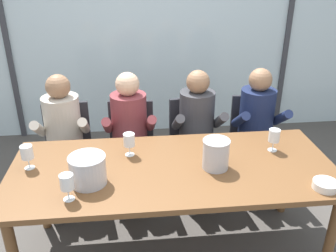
{
  "coord_description": "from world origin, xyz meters",
  "views": [
    {
      "loc": [
        -0.26,
        -2.16,
        2.11
      ],
      "look_at": [
        0.0,
        0.35,
        0.92
      ],
      "focal_mm": 38.66,
      "sensor_mm": 36.0,
      "label": 1
    }
  ],
  "objects_px": {
    "person_maroon_top": "(130,131)",
    "dining_table": "(173,175)",
    "chair_right_of_center": "(253,135)",
    "wine_glass_by_right_taster": "(129,141)",
    "chair_left_of_center": "(131,141)",
    "person_charcoal_jacket": "(198,128)",
    "person_beige_jumper": "(63,134)",
    "tasting_bowl": "(325,185)",
    "chair_near_curtain": "(68,144)",
    "person_navy_polo": "(258,125)",
    "wine_glass_center_pour": "(67,183)",
    "ice_bucket_primary": "(216,153)",
    "wine_glass_by_left_taster": "(27,153)",
    "ice_bucket_secondary": "(88,169)",
    "chair_center": "(193,137)",
    "wine_glass_near_bucket": "(274,136)"
  },
  "relations": [
    {
      "from": "person_beige_jumper",
      "to": "person_navy_polo",
      "type": "xyz_separation_m",
      "value": [
        1.77,
        -0.0,
        0.0
      ]
    },
    {
      "from": "tasting_bowl",
      "to": "wine_glass_by_left_taster",
      "type": "xyz_separation_m",
      "value": [
        -1.93,
        0.44,
        0.09
      ]
    },
    {
      "from": "dining_table",
      "to": "ice_bucket_primary",
      "type": "height_order",
      "value": "ice_bucket_primary"
    },
    {
      "from": "person_maroon_top",
      "to": "tasting_bowl",
      "type": "bearing_deg",
      "value": -43.01
    },
    {
      "from": "person_beige_jumper",
      "to": "ice_bucket_primary",
      "type": "relative_size",
      "value": 5.64
    },
    {
      "from": "person_maroon_top",
      "to": "wine_glass_by_right_taster",
      "type": "bearing_deg",
      "value": -90.73
    },
    {
      "from": "person_navy_polo",
      "to": "wine_glass_by_right_taster",
      "type": "relative_size",
      "value": 6.96
    },
    {
      "from": "person_beige_jumper",
      "to": "tasting_bowl",
      "type": "height_order",
      "value": "person_beige_jumper"
    },
    {
      "from": "wine_glass_by_left_taster",
      "to": "wine_glass_center_pour",
      "type": "relative_size",
      "value": 1.0
    },
    {
      "from": "chair_left_of_center",
      "to": "chair_right_of_center",
      "type": "height_order",
      "value": "same"
    },
    {
      "from": "chair_right_of_center",
      "to": "person_charcoal_jacket",
      "type": "height_order",
      "value": "person_charcoal_jacket"
    },
    {
      "from": "person_charcoal_jacket",
      "to": "ice_bucket_primary",
      "type": "distance_m",
      "value": 0.82
    },
    {
      "from": "chair_left_of_center",
      "to": "ice_bucket_secondary",
      "type": "distance_m",
      "value": 1.12
    },
    {
      "from": "person_beige_jumper",
      "to": "tasting_bowl",
      "type": "relative_size",
      "value": 7.64
    },
    {
      "from": "person_charcoal_jacket",
      "to": "wine_glass_center_pour",
      "type": "distance_m",
      "value": 1.47
    },
    {
      "from": "ice_bucket_primary",
      "to": "wine_glass_by_right_taster",
      "type": "relative_size",
      "value": 1.23
    },
    {
      "from": "chair_right_of_center",
      "to": "wine_glass_by_left_taster",
      "type": "distance_m",
      "value": 2.09
    },
    {
      "from": "person_navy_polo",
      "to": "wine_glass_center_pour",
      "type": "distance_m",
      "value": 1.9
    },
    {
      "from": "tasting_bowl",
      "to": "wine_glass_center_pour",
      "type": "xyz_separation_m",
      "value": [
        -1.6,
        0.05,
        0.09
      ]
    },
    {
      "from": "chair_center",
      "to": "wine_glass_near_bucket",
      "type": "distance_m",
      "value": 0.96
    },
    {
      "from": "ice_bucket_secondary",
      "to": "wine_glass_by_right_taster",
      "type": "height_order",
      "value": "ice_bucket_secondary"
    },
    {
      "from": "dining_table",
      "to": "person_navy_polo",
      "type": "xyz_separation_m",
      "value": [
        0.88,
        0.76,
        0.0
      ]
    },
    {
      "from": "chair_right_of_center",
      "to": "wine_glass_by_right_taster",
      "type": "bearing_deg",
      "value": -142.71
    },
    {
      "from": "dining_table",
      "to": "person_navy_polo",
      "type": "height_order",
      "value": "person_navy_polo"
    },
    {
      "from": "chair_center",
      "to": "wine_glass_by_right_taster",
      "type": "bearing_deg",
      "value": -138.73
    },
    {
      "from": "chair_right_of_center",
      "to": "tasting_bowl",
      "type": "xyz_separation_m",
      "value": [
        0.04,
        -1.26,
        0.27
      ]
    },
    {
      "from": "chair_right_of_center",
      "to": "wine_glass_by_right_taster",
      "type": "relative_size",
      "value": 5.12
    },
    {
      "from": "chair_center",
      "to": "person_navy_polo",
      "type": "relative_size",
      "value": 0.74
    },
    {
      "from": "person_maroon_top",
      "to": "dining_table",
      "type": "bearing_deg",
      "value": -68.99
    },
    {
      "from": "chair_left_of_center",
      "to": "person_maroon_top",
      "type": "distance_m",
      "value": 0.21
    },
    {
      "from": "chair_left_of_center",
      "to": "wine_glass_by_right_taster",
      "type": "height_order",
      "value": "wine_glass_by_right_taster"
    },
    {
      "from": "ice_bucket_primary",
      "to": "wine_glass_by_left_taster",
      "type": "bearing_deg",
      "value": 174.51
    },
    {
      "from": "person_navy_polo",
      "to": "person_maroon_top",
      "type": "bearing_deg",
      "value": 179.87
    },
    {
      "from": "tasting_bowl",
      "to": "wine_glass_by_right_taster",
      "type": "xyz_separation_m",
      "value": [
        -1.23,
        0.56,
        0.09
      ]
    },
    {
      "from": "ice_bucket_secondary",
      "to": "tasting_bowl",
      "type": "xyz_separation_m",
      "value": [
        1.5,
        -0.22,
        -0.08
      ]
    },
    {
      "from": "chair_center",
      "to": "wine_glass_by_right_taster",
      "type": "relative_size",
      "value": 5.12
    },
    {
      "from": "wine_glass_by_left_taster",
      "to": "person_maroon_top",
      "type": "bearing_deg",
      "value": 44.07
    },
    {
      "from": "wine_glass_near_bucket",
      "to": "person_navy_polo",
      "type": "bearing_deg",
      "value": 80.21
    },
    {
      "from": "person_charcoal_jacket",
      "to": "person_navy_polo",
      "type": "height_order",
      "value": "same"
    },
    {
      "from": "chair_near_curtain",
      "to": "wine_glass_by_right_taster",
      "type": "xyz_separation_m",
      "value": [
        0.58,
        -0.7,
        0.36
      ]
    },
    {
      "from": "person_charcoal_jacket",
      "to": "wine_glass_by_right_taster",
      "type": "height_order",
      "value": "person_charcoal_jacket"
    },
    {
      "from": "chair_near_curtain",
      "to": "person_charcoal_jacket",
      "type": "distance_m",
      "value": 1.22
    },
    {
      "from": "chair_right_of_center",
      "to": "wine_glass_center_pour",
      "type": "relative_size",
      "value": 5.12
    },
    {
      "from": "ice_bucket_secondary",
      "to": "wine_glass_near_bucket",
      "type": "relative_size",
      "value": 1.39
    },
    {
      "from": "ice_bucket_primary",
      "to": "chair_left_of_center",
      "type": "bearing_deg",
      "value": 122.44
    },
    {
      "from": "chair_right_of_center",
      "to": "ice_bucket_primary",
      "type": "height_order",
      "value": "ice_bucket_primary"
    },
    {
      "from": "person_maroon_top",
      "to": "wine_glass_center_pour",
      "type": "bearing_deg",
      "value": -109.95
    },
    {
      "from": "ice_bucket_secondary",
      "to": "wine_glass_near_bucket",
      "type": "bearing_deg",
      "value": 12.53
    },
    {
      "from": "person_beige_jumper",
      "to": "person_navy_polo",
      "type": "height_order",
      "value": "same"
    },
    {
      "from": "tasting_bowl",
      "to": "wine_glass_by_left_taster",
      "type": "bearing_deg",
      "value": 167.02
    }
  ]
}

